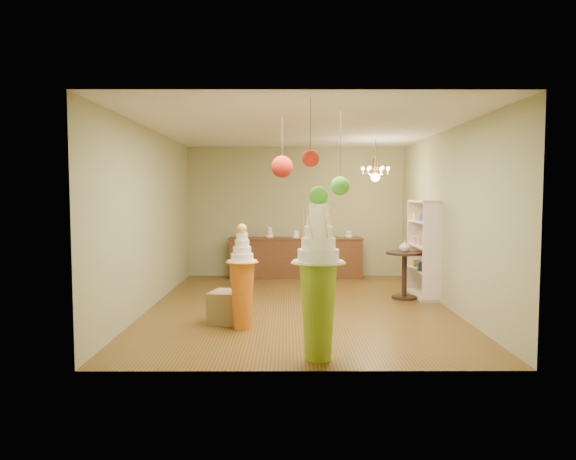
{
  "coord_description": "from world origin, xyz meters",
  "views": [
    {
      "loc": [
        -0.21,
        -8.67,
        1.91
      ],
      "look_at": [
        -0.19,
        0.0,
        1.3
      ],
      "focal_mm": 32.0,
      "sensor_mm": 36.0,
      "label": 1
    }
  ],
  "objects_px": {
    "pedestal_orange": "(242,286)",
    "round_table": "(404,268)",
    "pedestal_green": "(318,288)",
    "sideboard": "(296,257)"
  },
  "relations": [
    {
      "from": "pedestal_orange",
      "to": "sideboard",
      "type": "bearing_deg",
      "value": 79.39
    },
    {
      "from": "pedestal_orange",
      "to": "round_table",
      "type": "xyz_separation_m",
      "value": [
        2.78,
        2.11,
        -0.05
      ]
    },
    {
      "from": "pedestal_orange",
      "to": "pedestal_green",
      "type": "bearing_deg",
      "value": -53.71
    },
    {
      "from": "pedestal_green",
      "to": "sideboard",
      "type": "height_order",
      "value": "pedestal_green"
    },
    {
      "from": "pedestal_green",
      "to": "pedestal_orange",
      "type": "height_order",
      "value": "pedestal_green"
    },
    {
      "from": "round_table",
      "to": "pedestal_orange",
      "type": "bearing_deg",
      "value": -142.77
    },
    {
      "from": "pedestal_orange",
      "to": "round_table",
      "type": "relative_size",
      "value": 1.73
    },
    {
      "from": "pedestal_green",
      "to": "pedestal_orange",
      "type": "bearing_deg",
      "value": 126.29
    },
    {
      "from": "pedestal_green",
      "to": "pedestal_orange",
      "type": "relative_size",
      "value": 1.34
    },
    {
      "from": "pedestal_green",
      "to": "round_table",
      "type": "relative_size",
      "value": 2.32
    }
  ]
}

